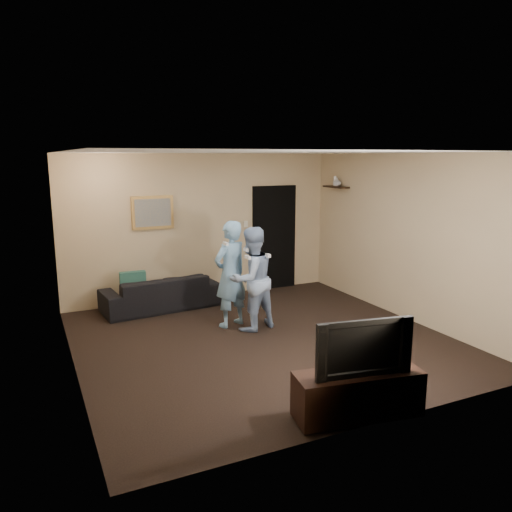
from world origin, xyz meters
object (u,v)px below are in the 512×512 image
television (360,345)px  wii_player_right (252,279)px  sofa (161,292)px  wii_player_left (231,274)px  tv_console (358,394)px

television → wii_player_right: (0.13, 2.80, 0.01)m
sofa → wii_player_left: (0.75, -1.31, 0.53)m
wii_player_right → television: bearing=-92.7°
television → sofa: bearing=110.8°
television → wii_player_right: size_ratio=0.64×
wii_player_left → wii_player_right: 0.35m
television → tv_console: bearing=-170.1°
wii_player_right → tv_console: bearing=-92.7°
sofa → television: television is taller
sofa → television: bearing=95.3°
tv_console → wii_player_left: 3.12m
sofa → tv_console: sofa is taller
tv_console → television: television is taller
tv_console → wii_player_left: size_ratio=0.78×
tv_console → television: (0.00, 0.00, 0.51)m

